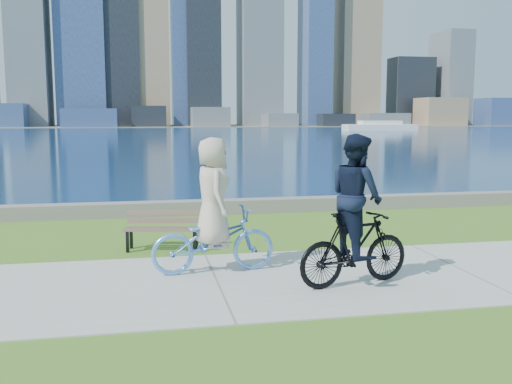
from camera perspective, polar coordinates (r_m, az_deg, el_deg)
ground at (r=8.68m, az=-3.86°, el=-9.17°), size 320.00×320.00×0.00m
concrete_path at (r=8.68m, az=-3.87°, el=-9.11°), size 80.00×3.50×0.02m
seawall at (r=14.67m, az=-6.96°, el=-1.57°), size 90.00×0.50×0.35m
bay_water at (r=80.30m, az=-10.46°, el=5.72°), size 320.00×131.00×0.01m
far_shore at (r=138.27m, az=-10.79°, el=6.48°), size 320.00×30.00×0.12m
city_skyline at (r=139.78m, az=-11.53°, el=16.44°), size 177.35×22.65×76.00m
ferry_far at (r=100.10m, az=12.28°, el=6.42°), size 12.43×3.55×1.69m
park_bench at (r=10.87m, az=-9.30°, el=-3.40°), size 1.48×0.76×0.73m
cyclist_woman at (r=9.08m, az=-4.31°, el=-3.09°), size 0.85×2.03×2.16m
cyclist_man at (r=8.47m, az=9.91°, el=-3.02°), size 0.93×1.91×2.24m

